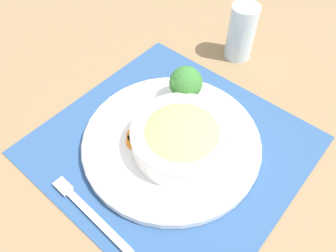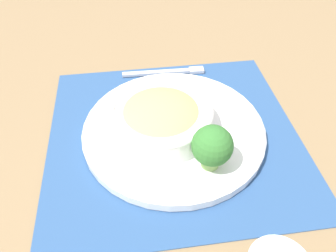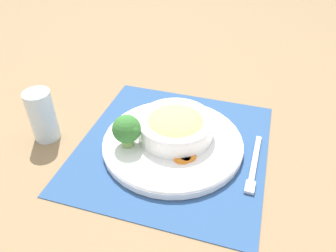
% 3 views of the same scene
% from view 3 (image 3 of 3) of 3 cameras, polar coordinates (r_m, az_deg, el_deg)
% --- Properties ---
extents(ground_plane, '(4.00, 4.00, 0.00)m').
position_cam_3_polar(ground_plane, '(0.78, 0.83, -3.64)').
color(ground_plane, '#8C704C').
extents(placemat, '(0.44, 0.45, 0.00)m').
position_cam_3_polar(placemat, '(0.77, 0.83, -3.53)').
color(placemat, '#2D5184').
rests_on(placemat, ground_plane).
extents(plate, '(0.33, 0.33, 0.02)m').
position_cam_3_polar(plate, '(0.77, 0.84, -2.79)').
color(plate, white).
rests_on(plate, placemat).
extents(bowl, '(0.18, 0.18, 0.06)m').
position_cam_3_polar(bowl, '(0.76, 1.51, 0.13)').
color(bowl, white).
rests_on(bowl, plate).
extents(broccoli_floret, '(0.06, 0.06, 0.08)m').
position_cam_3_polar(broccoli_floret, '(0.73, -7.18, -0.63)').
color(broccoli_floret, '#84AD5B').
rests_on(broccoli_floret, plate).
extents(carrot_slice_near, '(0.04, 0.04, 0.01)m').
position_cam_3_polar(carrot_slice_near, '(0.72, 2.44, -5.46)').
color(carrot_slice_near, orange).
rests_on(carrot_slice_near, plate).
extents(carrot_slice_middle, '(0.04, 0.04, 0.01)m').
position_cam_3_polar(carrot_slice_middle, '(0.72, 3.39, -5.17)').
color(carrot_slice_middle, orange).
rests_on(carrot_slice_middle, plate).
extents(water_glass, '(0.06, 0.06, 0.13)m').
position_cam_3_polar(water_glass, '(0.82, -20.94, 1.30)').
color(water_glass, silver).
rests_on(water_glass, ground_plane).
extents(fork, '(0.02, 0.18, 0.01)m').
position_cam_3_polar(fork, '(0.74, 14.63, -7.16)').
color(fork, silver).
rests_on(fork, placemat).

